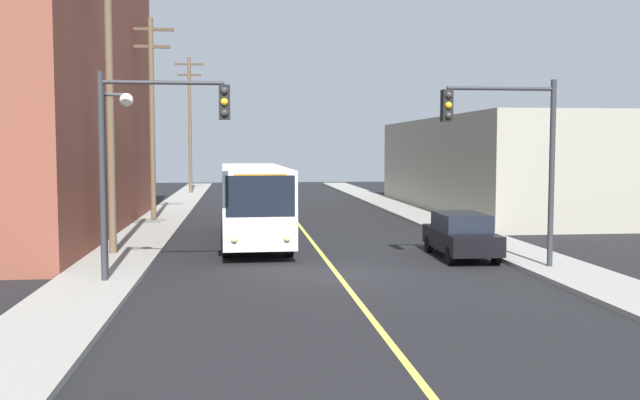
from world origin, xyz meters
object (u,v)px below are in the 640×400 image
at_px(traffic_signal_left_corner, 156,137).
at_px(traffic_signal_right_corner, 507,138).
at_px(city_bus, 253,199).
at_px(utility_pole_near, 110,84).
at_px(utility_pole_mid, 152,110).
at_px(utility_pole_far, 190,119).
at_px(parked_car_black, 461,235).
at_px(street_lamp_left, 111,156).

relative_size(traffic_signal_left_corner, traffic_signal_right_corner, 1.00).
xyz_separation_m(city_bus, utility_pole_near, (-5.17, -3.57, 4.44)).
bearing_deg(traffic_signal_right_corner, utility_pole_near, 160.71).
relative_size(city_bus, utility_pole_mid, 1.15).
height_order(city_bus, utility_pole_far, utility_pole_far).
bearing_deg(parked_car_black, traffic_signal_left_corner, -159.72).
bearing_deg(utility_pole_near, city_bus, 34.65).
bearing_deg(street_lamp_left, traffic_signal_right_corner, 0.47).
bearing_deg(parked_car_black, utility_pole_near, 172.57).
relative_size(utility_pole_near, street_lamp_left, 2.03).
bearing_deg(traffic_signal_left_corner, street_lamp_left, 151.02).
distance_m(city_bus, parked_car_black, 9.10).
xyz_separation_m(city_bus, utility_pole_mid, (-5.14, 8.52, 4.17)).
xyz_separation_m(utility_pole_near, street_lamp_left, (0.82, -4.67, -2.52)).
relative_size(city_bus, utility_pole_near, 1.09).
bearing_deg(city_bus, traffic_signal_right_corner, -45.91).
xyz_separation_m(parked_car_black, traffic_signal_right_corner, (0.49, -2.93, 3.46)).
relative_size(utility_pole_mid, traffic_signal_left_corner, 1.77).
bearing_deg(utility_pole_far, traffic_signal_left_corner, -87.47).
relative_size(city_bus, utility_pole_far, 1.06).
bearing_deg(utility_pole_far, city_bus, -81.40).
xyz_separation_m(city_bus, utility_pole_far, (-4.71, 31.14, 4.59)).
relative_size(parked_car_black, traffic_signal_left_corner, 0.74).
height_order(parked_car_black, traffic_signal_left_corner, traffic_signal_left_corner).
bearing_deg(utility_pole_mid, traffic_signal_right_corner, -51.98).
xyz_separation_m(utility_pole_near, traffic_signal_left_corner, (2.24, -5.45, -1.95)).
relative_size(parked_car_black, utility_pole_far, 0.39).
height_order(utility_pole_far, street_lamp_left, utility_pole_far).
xyz_separation_m(utility_pole_mid, street_lamp_left, (0.79, -16.76, -2.24)).
xyz_separation_m(traffic_signal_right_corner, street_lamp_left, (-12.24, -0.10, -0.56)).
bearing_deg(traffic_signal_left_corner, utility_pole_near, 112.30).
xyz_separation_m(city_bus, traffic_signal_right_corner, (7.89, -8.14, 2.49)).
height_order(traffic_signal_left_corner, street_lamp_left, traffic_signal_left_corner).
xyz_separation_m(utility_pole_near, traffic_signal_right_corner, (13.06, -4.57, -1.95)).
distance_m(utility_pole_near, utility_pole_mid, 12.10).
bearing_deg(utility_pole_mid, utility_pole_far, 88.91).
distance_m(utility_pole_mid, utility_pole_far, 22.63).
height_order(utility_pole_near, traffic_signal_right_corner, utility_pole_near).
bearing_deg(utility_pole_near, traffic_signal_right_corner, -19.29).
height_order(parked_car_black, utility_pole_near, utility_pole_near).
xyz_separation_m(utility_pole_far, traffic_signal_left_corner, (1.77, -40.17, -2.10)).
height_order(utility_pole_far, traffic_signal_right_corner, utility_pole_far).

